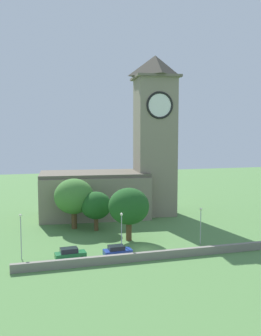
{
  "coord_description": "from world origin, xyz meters",
  "views": [
    {
      "loc": [
        -18.04,
        -55.49,
        18.67
      ],
      "look_at": [
        0.29,
        9.84,
        12.04
      ],
      "focal_mm": 40.48,
      "sensor_mm": 36.0,
      "label": 1
    }
  ],
  "objects": [
    {
      "name": "ground_plane",
      "position": [
        0.0,
        15.0,
        0.0
      ],
      "size": [
        200.0,
        200.0,
        0.0
      ],
      "primitive_type": "plane",
      "color": "#517F42"
    },
    {
      "name": "church",
      "position": [
        2.77,
        25.23,
        10.9
      ],
      "size": [
        30.99,
        15.09,
        35.15
      ],
      "color": "gray",
      "rests_on": "ground"
    },
    {
      "name": "quay_barrier",
      "position": [
        0.0,
        -4.75,
        0.61
      ],
      "size": [
        40.66,
        0.7,
        1.21
      ],
      "primitive_type": "cube",
      "color": "gray",
      "rests_on": "ground"
    },
    {
      "name": "car_green",
      "position": [
        -12.08,
        -1.88,
        0.95
      ],
      "size": [
        4.52,
        2.3,
        1.87
      ],
      "color": "#1E6B38",
      "rests_on": "ground"
    },
    {
      "name": "car_blue",
      "position": [
        -5.12,
        -2.15,
        0.87
      ],
      "size": [
        4.22,
        2.33,
        1.72
      ],
      "color": "#233D9E",
      "rests_on": "ground"
    },
    {
      "name": "streetlamp_west_end",
      "position": [
        -18.86,
        0.62,
        4.51
      ],
      "size": [
        0.44,
        0.44,
        6.72
      ],
      "color": "#9EA0A5",
      "rests_on": "ground"
    },
    {
      "name": "streetlamp_west_mid",
      "position": [
        -3.93,
        -0.09,
        4.18
      ],
      "size": [
        0.44,
        0.44,
        6.15
      ],
      "color": "#9EA0A5",
      "rests_on": "ground"
    },
    {
      "name": "streetlamp_central",
      "position": [
        9.63,
        0.26,
        4.17
      ],
      "size": [
        0.44,
        0.44,
        6.13
      ],
      "color": "#9EA0A5",
      "rests_on": "ground"
    },
    {
      "name": "tree_riverside_east",
      "position": [
        -1.18,
        5.65,
        5.9
      ],
      "size": [
        6.94,
        6.94,
        9.07
      ],
      "color": "brown",
      "rests_on": "ground"
    },
    {
      "name": "tree_churchyard",
      "position": [
        -5.39,
        13.52,
        4.76
      ],
      "size": [
        5.75,
        5.75,
        7.38
      ],
      "color": "brown",
      "rests_on": "ground"
    },
    {
      "name": "tree_riverside_west",
      "position": [
        -9.18,
        16.1,
        6.24
      ],
      "size": [
        7.5,
        7.5,
        9.66
      ],
      "color": "brown",
      "rests_on": "ground"
    }
  ]
}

